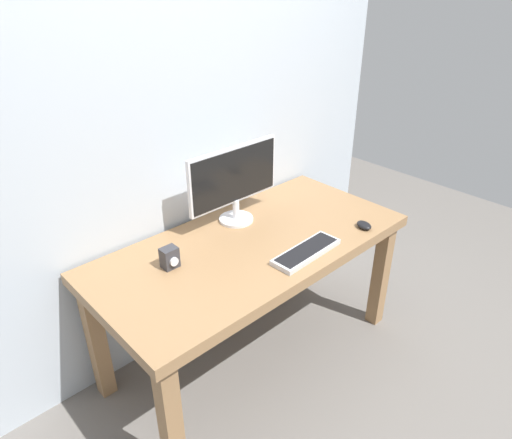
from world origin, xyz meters
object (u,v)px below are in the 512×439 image
desk (252,258)px  audio_controller (170,258)px  monitor (234,180)px  mouse (364,225)px  keyboard_primary (306,252)px

desk → audio_controller: 0.46m
monitor → audio_controller: 0.57m
desk → mouse: size_ratio=17.62×
desk → keyboard_primary: (0.12, -0.26, 0.11)m
mouse → audio_controller: (-0.96, 0.40, 0.03)m
keyboard_primary → audio_controller: bearing=146.4°
keyboard_primary → mouse: (0.42, -0.04, 0.00)m
desk → audio_controller: audio_controller is taller
audio_controller → keyboard_primary: bearing=-33.6°
audio_controller → mouse: bearing=-22.7°
mouse → desk: bearing=167.6°
keyboard_primary → mouse: size_ratio=4.22×
mouse → audio_controller: size_ratio=0.93×
keyboard_primary → mouse: 0.42m
monitor → keyboard_primary: monitor is taller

